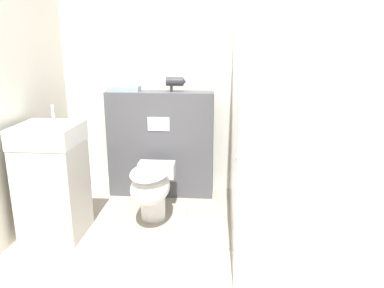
{
  "coord_description": "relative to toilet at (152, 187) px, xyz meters",
  "views": [
    {
      "loc": [
        0.33,
        -2.07,
        1.61
      ],
      "look_at": [
        0.08,
        1.13,
        0.72
      ],
      "focal_mm": 35.0,
      "sensor_mm": 36.0,
      "label": 1
    }
  ],
  "objects": [
    {
      "name": "toilet",
      "position": [
        0.0,
        0.0,
        0.0
      ],
      "size": [
        0.35,
        0.71,
        0.5
      ],
      "color": "white",
      "rests_on": "ground_plane"
    },
    {
      "name": "shower_glass",
      "position": [
        0.73,
        -0.08,
        0.64
      ],
      "size": [
        0.04,
        1.8,
        1.93
      ],
      "color": "silver",
      "rests_on": "ground_plane"
    },
    {
      "name": "wall_back",
      "position": [
        0.29,
        0.85,
        0.93
      ],
      "size": [
        8.0,
        0.06,
        2.5
      ],
      "color": "silver",
      "rests_on": "ground_plane"
    },
    {
      "name": "sink_vanity",
      "position": [
        -0.77,
        -0.32,
        0.16
      ],
      "size": [
        0.48,
        0.49,
        1.1
      ],
      "color": "beige",
      "rests_on": "ground_plane"
    },
    {
      "name": "spare_toilet_roll",
      "position": [
        0.26,
        0.1,
        -0.27
      ],
      "size": [
        0.1,
        0.1,
        0.11
      ],
      "color": "white",
      "rests_on": "ground_plane"
    },
    {
      "name": "hair_drier",
      "position": [
        0.15,
        0.63,
        0.89
      ],
      "size": [
        0.2,
        0.09,
        0.15
      ],
      "color": "#2D2D33",
      "rests_on": "partition_panel"
    },
    {
      "name": "partition_panel",
      "position": [
        -0.01,
        0.63,
        0.23
      ],
      "size": [
        1.1,
        0.24,
        1.11
      ],
      "color": "#4C4C51",
      "rests_on": "ground_plane"
    },
    {
      "name": "folded_towel",
      "position": [
        -0.38,
        0.63,
        0.81
      ],
      "size": [
        0.32,
        0.14,
        0.05
      ],
      "color": "#8C9EAD",
      "rests_on": "partition_panel"
    }
  ]
}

